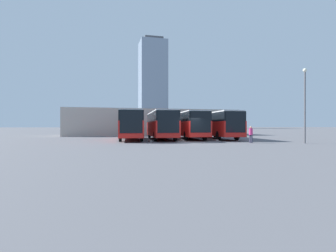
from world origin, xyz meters
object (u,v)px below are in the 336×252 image
at_px(bus_0, 217,124).
at_px(lamppost, 305,100).
at_px(bus_2, 161,124).
at_px(bus_3, 131,124).
at_px(bus_1, 188,124).
at_px(pedestrian, 251,134).

bearing_deg(bus_0, lamppost, 118.13).
xyz_separation_m(bus_2, bus_3, (3.68, -0.23, 0.00)).
relative_size(bus_1, bus_2, 1.00).
xyz_separation_m(bus_0, bus_1, (3.68, -0.71, 0.00)).
bearing_deg(bus_1, bus_0, 174.37).
bearing_deg(lamppost, bus_0, -67.16).
relative_size(bus_0, bus_3, 1.00).
bearing_deg(pedestrian, bus_3, 34.86).
xyz_separation_m(bus_1, bus_3, (7.36, 0.41, 0.00)).
height_order(bus_3, lamppost, lamppost).
distance_m(bus_0, pedestrian, 8.54).
height_order(bus_1, pedestrian, bus_1).
xyz_separation_m(bus_1, pedestrian, (-3.39, 9.19, -0.99)).
xyz_separation_m(bus_2, pedestrian, (-7.07, 8.55, -0.99)).
relative_size(bus_1, lamppost, 1.72).
distance_m(bus_0, bus_2, 7.36).
height_order(bus_0, bus_1, same).
bearing_deg(bus_2, lamppost, 143.75).
bearing_deg(bus_2, bus_1, -164.86).
xyz_separation_m(bus_3, pedestrian, (-10.75, 8.78, -0.99)).
bearing_deg(bus_0, pedestrian, 93.33).
relative_size(bus_2, bus_3, 1.00).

